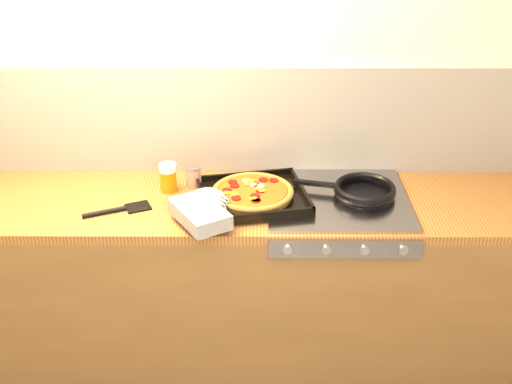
{
  "coord_description": "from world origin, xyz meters",
  "views": [
    {
      "loc": [
        0.11,
        -1.32,
        2.2
      ],
      "look_at": [
        0.1,
        1.08,
        0.95
      ],
      "focal_mm": 45.0,
      "sensor_mm": 36.0,
      "label": 1
    }
  ],
  "objects_px": {
    "pizza_on_tray": "(238,198)",
    "frying_pan": "(363,191)",
    "tomato_can": "(194,177)",
    "juice_glass": "(168,177)"
  },
  "relations": [
    {
      "from": "pizza_on_tray",
      "to": "frying_pan",
      "type": "xyz_separation_m",
      "value": [
        0.53,
        0.08,
        -0.01
      ]
    },
    {
      "from": "pizza_on_tray",
      "to": "frying_pan",
      "type": "distance_m",
      "value": 0.54
    },
    {
      "from": "tomato_can",
      "to": "juice_glass",
      "type": "xyz_separation_m",
      "value": [
        -0.11,
        -0.04,
        0.02
      ]
    },
    {
      "from": "frying_pan",
      "to": "tomato_can",
      "type": "distance_m",
      "value": 0.74
    },
    {
      "from": "pizza_on_tray",
      "to": "frying_pan",
      "type": "bearing_deg",
      "value": 8.66
    },
    {
      "from": "pizza_on_tray",
      "to": "juice_glass",
      "type": "xyz_separation_m",
      "value": [
        -0.31,
        0.16,
        0.02
      ]
    },
    {
      "from": "frying_pan",
      "to": "tomato_can",
      "type": "relative_size",
      "value": 4.76
    },
    {
      "from": "tomato_can",
      "to": "juice_glass",
      "type": "distance_m",
      "value": 0.12
    },
    {
      "from": "frying_pan",
      "to": "juice_glass",
      "type": "height_order",
      "value": "juice_glass"
    },
    {
      "from": "tomato_can",
      "to": "frying_pan",
      "type": "bearing_deg",
      "value": -8.78
    }
  ]
}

